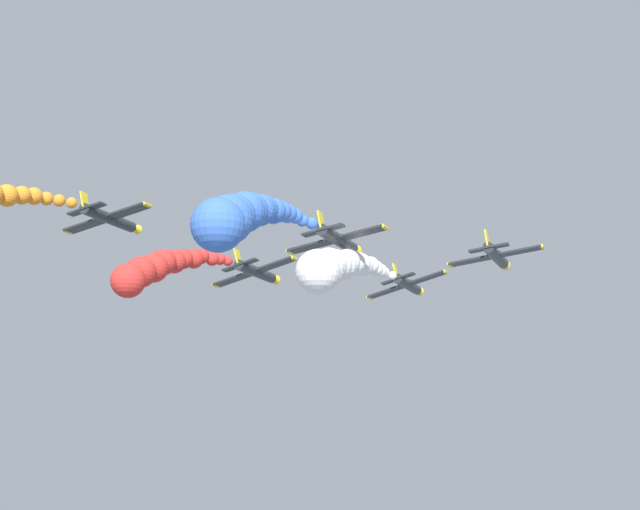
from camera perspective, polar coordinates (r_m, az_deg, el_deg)
name	(u,v)px	position (r m, az deg, el deg)	size (l,w,h in m)	color
airplane_lead	(408,284)	(112.75, 5.08, -1.70)	(9.31, 10.35, 3.27)	#23282D
smoke_trail_lead	(337,267)	(85.73, 0.98, -0.71)	(4.08, 29.19, 6.38)	white
airplane_left_inner	(256,272)	(105.19, -3.69, -0.97)	(9.32, 10.35, 3.25)	#23282D
smoke_trail_left_inner	(159,268)	(85.66, -9.26, -0.74)	(2.84, 21.23, 6.83)	red
airplane_right_inner	(496,256)	(99.45, 10.12, -0.04)	(9.52, 10.35, 2.68)	#23282D
airplane_left_outer	(338,239)	(90.40, 1.06, 0.90)	(9.47, 10.35, 2.89)	#23282D
smoke_trail_left_outer	(243,216)	(65.59, -4.44, 2.24)	(5.10, 26.46, 7.58)	blue
airplane_right_outer	(110,218)	(101.09, -12.03, 2.08)	(9.40, 10.35, 3.08)	#23282D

